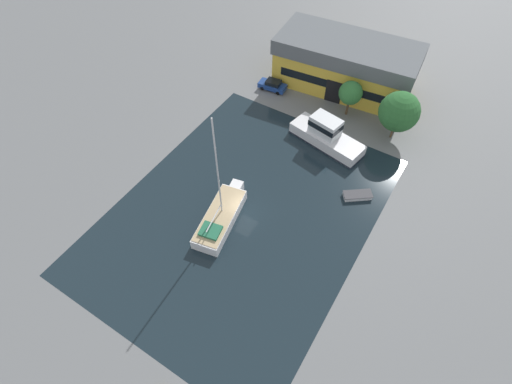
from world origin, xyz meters
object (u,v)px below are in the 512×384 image
Objects in this scene: motor_cruiser at (326,135)px; parked_car at (273,85)px; warehouse_building at (346,64)px; sailboat_moored at (221,217)px; quay_tree_near_building at (351,93)px; small_dinghy at (357,195)px; quay_tree_by_water at (399,112)px.

parked_car is at bearing 73.13° from motor_cruiser.
sailboat_moored reaches higher than warehouse_building.
quay_tree_near_building is 15.35m from small_dinghy.
sailboat_moored is (-11.37, -23.24, -3.50)m from quay_tree_by_water.
small_dinghy is (0.25, -11.92, -4.02)m from quay_tree_by_water.
quay_tree_by_water is 9.45m from motor_cruiser.
motor_cruiser is (4.41, 17.52, 0.61)m from sailboat_moored.
motor_cruiser is 9.58m from small_dinghy.
quay_tree_near_building is 0.50× the size of motor_cruiser.
quay_tree_near_building is at bearing 68.61° from sailboat_moored.
quay_tree_by_water is at bearing 52.71° from sailboat_moored.
sailboat_moored is 1.39× the size of motor_cruiser.
warehouse_building is at bearing 172.05° from small_dinghy.
small_dinghy is (11.62, 11.32, -0.52)m from sailboat_moored.
warehouse_building is at bearing 119.71° from quay_tree_near_building.
parked_car is (-18.67, 0.52, -3.51)m from quay_tree_by_water.
sailboat_moored reaches higher than motor_cruiser.
quay_tree_by_water reaches higher than quay_tree_near_building.
small_dinghy is (7.21, -6.21, -1.13)m from motor_cruiser.
quay_tree_near_building is at bearing 170.29° from quay_tree_by_water.
parked_car reaches higher than small_dinghy.
motor_cruiser reaches higher than small_dinghy.
motor_cruiser reaches higher than parked_car.
warehouse_building reaches higher than parked_car.
quay_tree_near_building is 1.50× the size of small_dinghy.
sailboat_moored reaches higher than small_dinghy.
sailboat_moored is 16.23m from small_dinghy.
quay_tree_near_building reaches higher than small_dinghy.
parked_car is 24.86m from sailboat_moored.
quay_tree_near_building is 0.76× the size of quay_tree_by_water.
small_dinghy is at bearing -61.10° from quay_tree_near_building.
motor_cruiser is at bearing -167.83° from small_dinghy.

